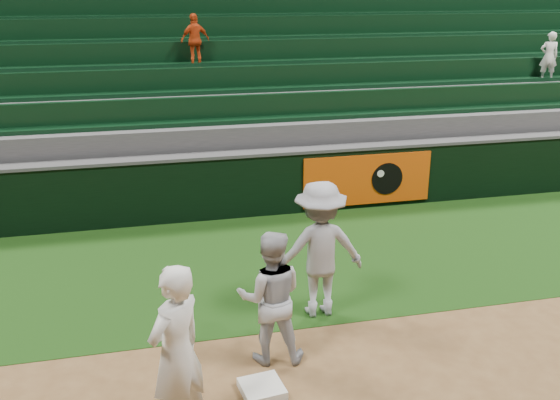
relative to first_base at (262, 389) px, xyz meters
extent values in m
plane|color=brown|center=(0.19, 0.28, -0.05)|extent=(70.00, 70.00, 0.00)
cube|color=black|center=(0.19, 3.28, -0.05)|extent=(36.00, 4.20, 0.01)
cube|color=white|center=(0.00, 0.00, 0.00)|extent=(0.50, 0.50, 0.10)
imported|color=silver|center=(-0.92, -0.43, 0.87)|extent=(0.79, 0.78, 1.84)
imported|color=#ACAEB7|center=(0.24, 0.63, 0.77)|extent=(0.90, 0.75, 1.64)
imported|color=#989BA5|center=(1.10, 1.55, 0.89)|extent=(1.21, 0.71, 1.86)
cube|color=black|center=(0.19, 5.48, 0.55)|extent=(36.00, 0.35, 1.20)
cube|color=#D84C0A|center=(3.19, 5.29, 0.55)|extent=(2.60, 0.05, 1.00)
cylinder|color=black|center=(3.59, 5.26, 0.55)|extent=(0.64, 0.02, 0.64)
cylinder|color=white|center=(3.44, 5.24, 0.67)|extent=(0.14, 0.02, 0.14)
cube|color=#424244|center=(0.19, 5.48, 1.17)|extent=(36.00, 0.40, 0.06)
cube|color=#3D3D40|center=(0.19, 6.20, 0.77)|extent=(36.00, 0.85, 1.65)
cube|color=black|center=(0.19, 6.46, 1.85)|extent=(36.00, 0.14, 0.50)
cube|color=black|center=(0.19, 6.29, 1.64)|extent=(36.00, 0.45, 0.08)
cube|color=#3D3D40|center=(0.19, 7.05, 1.00)|extent=(36.00, 0.85, 2.10)
cube|color=black|center=(0.19, 7.31, 2.30)|extent=(36.00, 0.14, 0.50)
cube|color=black|center=(0.19, 7.14, 2.09)|extent=(36.00, 0.45, 0.08)
cube|color=#3D3D40|center=(0.19, 7.90, 1.22)|extent=(36.00, 0.85, 2.55)
cube|color=black|center=(0.19, 8.16, 2.75)|extent=(36.00, 0.14, 0.50)
cube|color=black|center=(0.19, 7.99, 2.54)|extent=(36.00, 0.45, 0.08)
cube|color=#3D3D40|center=(0.19, 8.75, 1.45)|extent=(36.00, 0.85, 3.00)
cube|color=black|center=(0.19, 9.01, 3.20)|extent=(36.00, 0.14, 0.50)
cube|color=black|center=(0.19, 8.84, 2.99)|extent=(36.00, 0.45, 0.08)
cube|color=#3D3D40|center=(0.19, 9.60, 1.67)|extent=(36.00, 0.85, 3.45)
cube|color=black|center=(0.19, 9.86, 3.65)|extent=(36.00, 0.14, 0.50)
cube|color=black|center=(0.19, 9.69, 3.44)|extent=(36.00, 0.45, 0.08)
cube|color=#3D3D40|center=(0.19, 10.45, 1.90)|extent=(36.00, 0.85, 3.90)
cube|color=#3D3D40|center=(0.19, 11.30, 2.12)|extent=(36.00, 0.85, 4.35)
imported|color=#C83E12|center=(0.20, 7.86, 3.05)|extent=(0.69, 0.47, 1.09)
imported|color=white|center=(8.11, 7.01, 2.60)|extent=(0.46, 0.38, 1.10)
camera|label=1|loc=(-1.11, -5.65, 4.24)|focal=40.00mm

